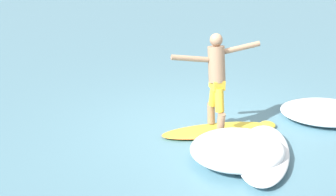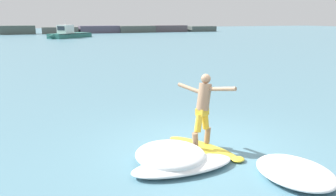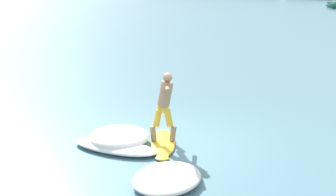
% 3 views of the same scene
% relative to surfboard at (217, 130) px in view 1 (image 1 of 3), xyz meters
% --- Properties ---
extents(ground_plane, '(200.00, 200.00, 0.00)m').
position_rel_surfboard_xyz_m(ground_plane, '(0.05, 0.11, -0.04)').
color(ground_plane, slate).
extents(surfboard, '(1.32, 2.05, 0.22)m').
position_rel_surfboard_xyz_m(surfboard, '(0.00, 0.00, 0.00)').
color(surfboard, yellow).
rests_on(surfboard, ground).
extents(surfer, '(0.78, 1.41, 1.64)m').
position_rel_surfboard_xyz_m(surfer, '(0.02, 0.05, 1.00)').
color(surfer, '#947054').
rests_on(surfer, surfboard).
extents(wave_foam_at_tail, '(1.98, 2.00, 0.37)m').
position_rel_surfboard_xyz_m(wave_foam_at_tail, '(-0.96, -0.40, 0.14)').
color(wave_foam_at_tail, white).
rests_on(wave_foam_at_tail, ground).
extents(wave_foam_at_nose, '(2.12, 0.83, 0.19)m').
position_rel_surfboard_xyz_m(wave_foam_at_nose, '(-0.85, -0.79, 0.05)').
color(wave_foam_at_nose, white).
rests_on(wave_foam_at_nose, ground).
extents(wave_foam_beside, '(1.33, 1.64, 0.24)m').
position_rel_surfboard_xyz_m(wave_foam_beside, '(0.98, -1.85, 0.08)').
color(wave_foam_beside, white).
rests_on(wave_foam_beside, ground).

